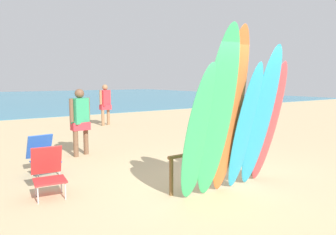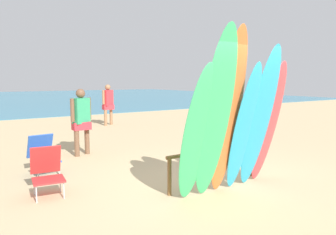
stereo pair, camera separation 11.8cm
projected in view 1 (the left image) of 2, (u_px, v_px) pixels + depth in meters
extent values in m
plane|color=tan|center=(38.00, 116.00, 17.47)|extent=(60.00, 60.00, 0.00)
cylinder|color=brown|center=(171.00, 176.00, 5.42)|extent=(0.07, 0.07, 0.66)
cylinder|color=brown|center=(252.00, 160.00, 6.56)|extent=(0.07, 0.07, 0.66)
cylinder|color=brown|center=(216.00, 150.00, 5.95)|extent=(2.15, 0.06, 0.06)
ellipsoid|color=#38B266|center=(199.00, 134.00, 5.00)|extent=(0.61, 0.67, 2.22)
ellipsoid|color=#38B266|center=(218.00, 115.00, 5.07)|extent=(0.64, 0.81, 2.79)
ellipsoid|color=orange|center=(230.00, 112.00, 5.35)|extent=(0.55, 0.66, 2.82)
ellipsoid|color=#289EC6|center=(245.00, 128.00, 5.54)|extent=(0.48, 0.66, 2.25)
ellipsoid|color=#289EC6|center=(261.00, 118.00, 5.71)|extent=(0.59, 0.74, 2.55)
ellipsoid|color=#D13D42|center=(269.00, 123.00, 6.00)|extent=(0.56, 0.69, 2.29)
cylinder|color=#9E704C|center=(103.00, 116.00, 13.63)|extent=(0.13, 0.13, 0.85)
cylinder|color=#9E704C|center=(108.00, 115.00, 13.93)|extent=(0.13, 0.13, 0.85)
cube|color=#DB333D|center=(105.00, 107.00, 13.74)|extent=(0.45, 0.28, 0.20)
cube|color=#DB333D|center=(105.00, 98.00, 13.69)|extent=(0.49, 0.39, 0.66)
sphere|color=#9E704C|center=(105.00, 87.00, 13.64)|extent=(0.24, 0.24, 0.24)
cylinder|color=#9E704C|center=(101.00, 97.00, 13.45)|extent=(0.10, 0.10, 0.59)
cylinder|color=#9E704C|center=(110.00, 97.00, 13.93)|extent=(0.10, 0.10, 0.59)
cylinder|color=brown|center=(76.00, 141.00, 8.14)|extent=(0.13, 0.13, 0.83)
cylinder|color=brown|center=(86.00, 138.00, 8.43)|extent=(0.13, 0.13, 0.83)
cube|color=#DB333D|center=(80.00, 126.00, 8.24)|extent=(0.45, 0.28, 0.20)
cube|color=#33A36B|center=(80.00, 111.00, 8.19)|extent=(0.48, 0.37, 0.65)
sphere|color=brown|center=(79.00, 93.00, 8.14)|extent=(0.24, 0.24, 0.24)
cylinder|color=brown|center=(71.00, 110.00, 7.96)|extent=(0.10, 0.10, 0.58)
cylinder|color=brown|center=(88.00, 109.00, 8.42)|extent=(0.10, 0.10, 0.58)
cylinder|color=#B7B7BC|center=(38.00, 173.00, 6.26)|extent=(0.02, 0.02, 0.28)
cylinder|color=#B7B7BC|center=(60.00, 169.00, 6.52)|extent=(0.02, 0.02, 0.28)
cylinder|color=#B7B7BC|center=(32.00, 169.00, 6.55)|extent=(0.02, 0.02, 0.28)
cylinder|color=#B7B7BC|center=(53.00, 166.00, 6.81)|extent=(0.02, 0.02, 0.28)
cube|color=blue|center=(46.00, 162.00, 6.52)|extent=(0.54, 0.49, 0.03)
cube|color=blue|center=(39.00, 146.00, 6.75)|extent=(0.52, 0.30, 0.51)
cylinder|color=#B7B7BC|center=(38.00, 195.00, 5.06)|extent=(0.02, 0.02, 0.28)
cylinder|color=#B7B7BC|center=(65.00, 191.00, 5.25)|extent=(0.02, 0.02, 0.28)
cylinder|color=#B7B7BC|center=(35.00, 188.00, 5.39)|extent=(0.02, 0.02, 0.28)
cylinder|color=#B7B7BC|center=(61.00, 184.00, 5.58)|extent=(0.02, 0.02, 0.28)
cube|color=red|center=(50.00, 181.00, 5.30)|extent=(0.55, 0.51, 0.03)
cube|color=red|center=(46.00, 160.00, 5.57)|extent=(0.53, 0.31, 0.52)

